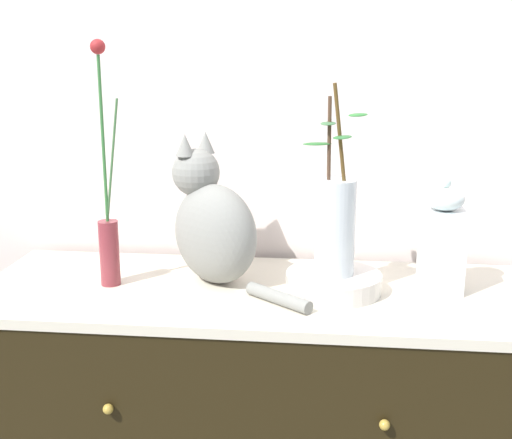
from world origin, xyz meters
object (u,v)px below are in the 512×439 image
Objects in this scene: vase_slim_green at (108,228)px; jar_lidded_porcelain at (442,241)px; vase_glass_clear at (335,223)px; bowl_porcelain at (333,282)px; cat_sitting at (213,224)px.

jar_lidded_porcelain is (0.83, 0.05, -0.02)m from vase_slim_green.
vase_slim_green is 0.83m from jar_lidded_porcelain.
vase_glass_clear is 0.27m from jar_lidded_porcelain.
bowl_porcelain is at bearing -171.56° from jar_lidded_porcelain.
vase_slim_green is (-0.26, -0.05, -0.00)m from cat_sitting.
cat_sitting is at bearing 179.23° from jar_lidded_porcelain.
vase_glass_clear is at bearing -171.41° from jar_lidded_porcelain.
cat_sitting is at bearing 171.29° from vase_glass_clear.
jar_lidded_porcelain is at bearing 8.44° from bowl_porcelain.
vase_slim_green is at bearing -179.24° from bowl_porcelain.
jar_lidded_porcelain is at bearing -0.77° from cat_sitting.
bowl_porcelain is (0.57, 0.01, -0.13)m from vase_slim_green.
vase_glass_clear is (0.31, -0.05, 0.02)m from cat_sitting.
jar_lidded_porcelain is at bearing 3.21° from vase_slim_green.
vase_glass_clear is at bearing 0.69° from vase_slim_green.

